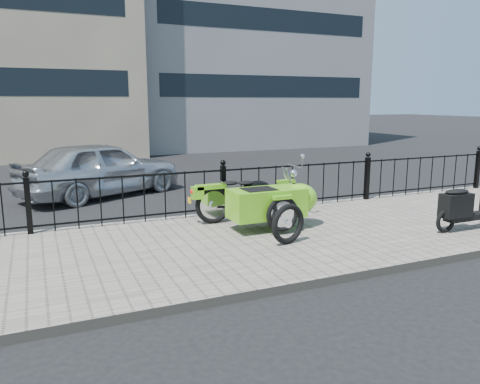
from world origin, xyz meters
name	(u,v)px	position (x,y,z in m)	size (l,w,h in m)	color
ground	(251,237)	(0.00, 0.00, 0.00)	(120.00, 120.00, 0.00)	black
sidewalk	(264,241)	(0.00, -0.50, 0.06)	(30.00, 3.80, 0.12)	#6B665B
curb	(221,215)	(0.00, 1.44, 0.06)	(30.00, 0.10, 0.12)	gray
iron_fence	(223,191)	(0.00, 1.30, 0.59)	(14.11, 0.11, 1.08)	black
building_grey	(235,2)	(7.00, 16.99, 7.50)	(12.00, 8.01, 15.00)	slate
motorcycle_sidecar	(272,200)	(0.44, 0.08, 0.59)	(2.28, 1.48, 0.98)	black
scooter	(466,207)	(3.40, -1.47, 0.52)	(1.53, 0.45, 1.04)	black
spare_tire	(288,224)	(0.19, -0.95, 0.44)	(0.64, 0.64, 0.09)	black
sedan_car	(101,168)	(-1.88, 4.74, 0.69)	(1.63, 4.05, 1.38)	silver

